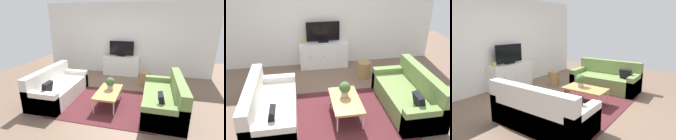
% 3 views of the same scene
% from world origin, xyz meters
% --- Properties ---
extents(ground_plane, '(10.00, 10.00, 0.00)m').
position_xyz_m(ground_plane, '(0.00, 0.00, 0.00)').
color(ground_plane, brown).
extents(wall_back, '(6.40, 0.12, 2.70)m').
position_xyz_m(wall_back, '(0.00, 2.55, 1.35)').
color(wall_back, silver).
rests_on(wall_back, ground_plane).
extents(area_rug, '(2.50, 1.90, 0.01)m').
position_xyz_m(area_rug, '(0.00, -0.15, 0.01)').
color(area_rug, '#4C1E23').
rests_on(area_rug, ground_plane).
extents(couch_left_side, '(0.88, 1.89, 0.83)m').
position_xyz_m(couch_left_side, '(-1.44, -0.10, 0.28)').
color(couch_left_side, silver).
rests_on(couch_left_side, ground_plane).
extents(couch_right_side, '(0.88, 1.89, 0.83)m').
position_xyz_m(couch_right_side, '(1.44, -0.10, 0.28)').
color(couch_right_side, olive).
rests_on(couch_right_side, ground_plane).
extents(coffee_table, '(0.56, 1.01, 0.39)m').
position_xyz_m(coffee_table, '(0.05, -0.18, 0.36)').
color(coffee_table, '#B7844C').
rests_on(coffee_table, ground_plane).
extents(potted_plant, '(0.23, 0.23, 0.31)m').
position_xyz_m(potted_plant, '(0.06, -0.05, 0.56)').
color(potted_plant, '#B7B2A8').
rests_on(potted_plant, coffee_table).
extents(tv_console, '(1.35, 0.47, 0.74)m').
position_xyz_m(tv_console, '(-0.10, 2.27, 0.37)').
color(tv_console, white).
rests_on(tv_console, ground_plane).
extents(flat_screen_tv, '(0.92, 0.16, 0.57)m').
position_xyz_m(flat_screen_tv, '(-0.10, 2.29, 1.02)').
color(flat_screen_tv, black).
rests_on(flat_screen_tv, tv_console).
extents(mantel_clock, '(0.11, 0.07, 0.13)m').
position_xyz_m(mantel_clock, '(-0.65, 2.27, 0.80)').
color(mantel_clock, tan).
rests_on(mantel_clock, tv_console).
extents(wicker_basket, '(0.34, 0.34, 0.44)m').
position_xyz_m(wicker_basket, '(0.87, 1.39, 0.22)').
color(wicker_basket, '#9E7547').
rests_on(wicker_basket, ground_plane).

